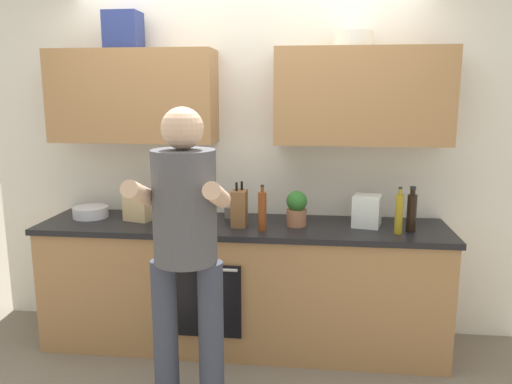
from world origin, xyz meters
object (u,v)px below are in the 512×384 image
Objects in this scene: bottle_juice at (196,215)px; potted_herb at (297,208)px; bottle_water at (163,211)px; cup_coffee at (199,215)px; cup_stoneware at (230,212)px; bottle_vinegar at (262,211)px; bottle_oil at (399,213)px; bottle_soy at (412,212)px; person_standing at (185,240)px; grocery_bag_produce at (367,211)px; knife_block at (239,208)px; mixing_bowl at (91,212)px; grocery_bag_bread at (140,208)px.

bottle_juice is 0.97× the size of potted_herb.
bottle_water is 0.26m from cup_coffee.
bottle_juice reaches higher than cup_stoneware.
bottle_vinegar and bottle_oil have the same top height.
bottle_vinegar is 3.46× the size of cup_stoneware.
bottle_soy is 0.98m from bottle_vinegar.
person_standing reaches higher than bottle_juice.
bottle_vinegar is at bearing -50.30° from cup_stoneware.
bottle_soy is 1.28× the size of bottle_juice.
person_standing is at bearing -149.56° from bottle_oil.
potted_herb is (0.69, -0.02, 0.07)m from cup_coffee.
potted_herb is at bearing 56.22° from person_standing.
grocery_bag_produce is (0.48, 0.06, -0.02)m from potted_herb.
knife_block is at bearing 179.68° from bottle_soy.
person_standing reaches higher than grocery_bag_produce.
bottle_soy is 1.27m from cup_stoneware.
person_standing is 0.81m from bottle_water.
mixing_bowl is (-0.60, 0.18, -0.06)m from bottle_water.
bottle_soy is 0.11m from bottle_oil.
bottle_vinegar is 1.21× the size of mixing_bowl.
potted_herb is at bearing 7.07° from bottle_water.
person_standing reaches higher than bottle_vinegar.
bottle_vinegar is 1.00× the size of knife_block.
potted_herb is 0.48m from grocery_bag_produce.
grocery_bag_bread is at bearing 175.07° from bottle_oil.
bottle_oil reaches higher than grocery_bag_produce.
grocery_bag_bread is at bearing 177.19° from bottle_soy.
grocery_bag_bread reaches higher than cup_coffee.
grocery_bag_produce reaches higher than cup_coffee.
person_standing is 5.63× the size of bottle_oil.
mixing_bowl is at bearing 165.36° from bottle_juice.
bottle_oil is at bearing -145.56° from bottle_soy.
bottle_water reaches higher than cup_coffee.
grocery_bag_produce is at bearing 0.83° from grocery_bag_bread.
grocery_bag_produce is 1.12× the size of grocery_bag_bread.
mixing_bowl is 1.04× the size of potted_herb.
grocery_bag_bread is at bearing 173.36° from knife_block.
bottle_juice reaches higher than grocery_bag_bread.
mixing_bowl is 1.99m from grocery_bag_produce.
bottle_water is at bearing 177.12° from bottle_vinegar.
bottle_vinegar is 1.30× the size of bottle_juice.
cup_coffee is at bearing -2.08° from grocery_bag_bread.
bottle_oil is 1.36m from cup_coffee.
knife_block is 1.26× the size of potted_herb.
bottle_water is at bearing -173.02° from grocery_bag_produce.
potted_herb reaches higher than grocery_bag_bread.
bottle_juice is 1.24× the size of grocery_bag_bread.
potted_herb is at bearing -2.43° from mixing_bowl.
cup_coffee is (-0.47, 0.17, -0.08)m from bottle_vinegar.
knife_block is (-1.05, 0.07, -0.01)m from bottle_oil.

